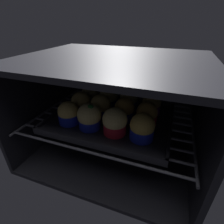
{
  "coord_description": "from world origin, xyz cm",
  "views": [
    {
      "loc": [
        17.78,
        -27.97,
        45.72
      ],
      "look_at": [
        0.0,
        20.46,
        17.22
      ],
      "focal_mm": 27.12,
      "sensor_mm": 36.0,
      "label": 1
    }
  ],
  "objects_px": {
    "muffin_row0_col1": "(89,117)",
    "muffin_row1_col1": "(101,106)",
    "baking_tray": "(112,118)",
    "muffin_row2_col1": "(108,98)",
    "muffin_row0_col0": "(69,114)",
    "muffin_row0_col2": "(115,122)",
    "muffin_row0_col3": "(142,128)",
    "muffin_row2_col2": "(129,100)",
    "muffin_row1_col0": "(81,103)",
    "muffin_row2_col3": "(151,105)",
    "muffin_row2_col0": "(90,95)",
    "muffin_row1_col3": "(147,114)",
    "muffin_row1_col2": "(124,110)"
  },
  "relations": [
    {
      "from": "baking_tray",
      "to": "muffin_row0_col0",
      "type": "xyz_separation_m",
      "value": [
        -0.12,
        -0.08,
        0.04
      ]
    },
    {
      "from": "muffin_row0_col1",
      "to": "muffin_row2_col1",
      "type": "height_order",
      "value": "same"
    },
    {
      "from": "muffin_row1_col3",
      "to": "muffin_row2_col1",
      "type": "xyz_separation_m",
      "value": [
        -0.16,
        0.08,
        0.0
      ]
    },
    {
      "from": "muffin_row0_col2",
      "to": "muffin_row1_col3",
      "type": "bearing_deg",
      "value": 46.78
    },
    {
      "from": "muffin_row1_col0",
      "to": "muffin_row1_col1",
      "type": "bearing_deg",
      "value": 0.54
    },
    {
      "from": "muffin_row2_col2",
      "to": "muffin_row2_col0",
      "type": "bearing_deg",
      "value": -178.28
    },
    {
      "from": "muffin_row0_col3",
      "to": "muffin_row1_col3",
      "type": "xyz_separation_m",
      "value": [
        -0.0,
        0.08,
        -0.0
      ]
    },
    {
      "from": "baking_tray",
      "to": "muffin_row2_col0",
      "type": "relative_size",
      "value": 5.4
    },
    {
      "from": "muffin_row0_col2",
      "to": "muffin_row1_col3",
      "type": "xyz_separation_m",
      "value": [
        0.08,
        0.08,
        -0.0
      ]
    },
    {
      "from": "muffin_row0_col0",
      "to": "muffin_row1_col0",
      "type": "height_order",
      "value": "muffin_row1_col0"
    },
    {
      "from": "baking_tray",
      "to": "muffin_row1_col1",
      "type": "xyz_separation_m",
      "value": [
        -0.04,
        0.0,
        0.04
      ]
    },
    {
      "from": "muffin_row0_col0",
      "to": "muffin_row1_col3",
      "type": "relative_size",
      "value": 0.97
    },
    {
      "from": "muffin_row1_col3",
      "to": "muffin_row2_col0",
      "type": "height_order",
      "value": "muffin_row1_col3"
    },
    {
      "from": "muffin_row1_col1",
      "to": "muffin_row0_col1",
      "type": "bearing_deg",
      "value": -90.57
    },
    {
      "from": "baking_tray",
      "to": "muffin_row0_col3",
      "type": "bearing_deg",
      "value": -34.54
    },
    {
      "from": "baking_tray",
      "to": "muffin_row2_col1",
      "type": "distance_m",
      "value": 0.1
    },
    {
      "from": "muffin_row1_col0",
      "to": "muffin_row2_col3",
      "type": "relative_size",
      "value": 1.04
    },
    {
      "from": "muffin_row1_col3",
      "to": "muffin_row2_col1",
      "type": "height_order",
      "value": "muffin_row2_col1"
    },
    {
      "from": "muffin_row1_col3",
      "to": "muffin_row2_col0",
      "type": "distance_m",
      "value": 0.26
    },
    {
      "from": "muffin_row0_col0",
      "to": "muffin_row1_col1",
      "type": "relative_size",
      "value": 0.96
    },
    {
      "from": "muffin_row0_col3",
      "to": "muffin_row2_col0",
      "type": "xyz_separation_m",
      "value": [
        -0.25,
        0.16,
        -0.0
      ]
    },
    {
      "from": "baking_tray",
      "to": "muffin_row1_col2",
      "type": "xyz_separation_m",
      "value": [
        0.04,
        0.0,
        0.04
      ]
    },
    {
      "from": "muffin_row0_col1",
      "to": "muffin_row1_col1",
      "type": "distance_m",
      "value": 0.09
    },
    {
      "from": "muffin_row2_col0",
      "to": "muffin_row0_col3",
      "type": "bearing_deg",
      "value": -33.73
    },
    {
      "from": "muffin_row0_col3",
      "to": "muffin_row1_col1",
      "type": "relative_size",
      "value": 1.04
    },
    {
      "from": "muffin_row1_col3",
      "to": "muffin_row0_col3",
      "type": "bearing_deg",
      "value": -88.9
    },
    {
      "from": "muffin_row0_col3",
      "to": "muffin_row1_col1",
      "type": "distance_m",
      "value": 0.19
    },
    {
      "from": "muffin_row1_col1",
      "to": "muffin_row1_col3",
      "type": "bearing_deg",
      "value": -0.56
    },
    {
      "from": "muffin_row0_col0",
      "to": "muffin_row2_col0",
      "type": "height_order",
      "value": "same"
    },
    {
      "from": "muffin_row1_col2",
      "to": "muffin_row2_col2",
      "type": "distance_m",
      "value": 0.08
    },
    {
      "from": "muffin_row0_col0",
      "to": "muffin_row1_col1",
      "type": "height_order",
      "value": "muffin_row1_col1"
    },
    {
      "from": "muffin_row1_col0",
      "to": "muffin_row2_col3",
      "type": "height_order",
      "value": "muffin_row1_col0"
    },
    {
      "from": "muffin_row1_col0",
      "to": "muffin_row2_col2",
      "type": "xyz_separation_m",
      "value": [
        0.16,
        0.08,
        0.0
      ]
    },
    {
      "from": "baking_tray",
      "to": "muffin_row0_col2",
      "type": "bearing_deg",
      "value": -64.62
    },
    {
      "from": "muffin_row0_col0",
      "to": "muffin_row0_col2",
      "type": "relative_size",
      "value": 0.89
    },
    {
      "from": "muffin_row1_col2",
      "to": "muffin_row2_col0",
      "type": "bearing_deg",
      "value": 154.62
    },
    {
      "from": "baking_tray",
      "to": "muffin_row2_col0",
      "type": "xyz_separation_m",
      "value": [
        -0.12,
        0.08,
        0.04
      ]
    },
    {
      "from": "muffin_row0_col3",
      "to": "muffin_row1_col2",
      "type": "height_order",
      "value": "muffin_row0_col3"
    },
    {
      "from": "muffin_row1_col0",
      "to": "muffin_row2_col0",
      "type": "distance_m",
      "value": 0.08
    },
    {
      "from": "muffin_row1_col1",
      "to": "muffin_row2_col0",
      "type": "height_order",
      "value": "muffin_row1_col1"
    },
    {
      "from": "muffin_row0_col0",
      "to": "muffin_row0_col3",
      "type": "relative_size",
      "value": 0.93
    },
    {
      "from": "muffin_row0_col2",
      "to": "muffin_row1_col1",
      "type": "xyz_separation_m",
      "value": [
        -0.08,
        0.09,
        -0.0
      ]
    },
    {
      "from": "muffin_row1_col2",
      "to": "muffin_row1_col3",
      "type": "xyz_separation_m",
      "value": [
        0.08,
        -0.0,
        -0.0
      ]
    },
    {
      "from": "muffin_row0_col1",
      "to": "muffin_row0_col2",
      "type": "height_order",
      "value": "same"
    },
    {
      "from": "muffin_row0_col3",
      "to": "muffin_row2_col2",
      "type": "bearing_deg",
      "value": 116.57
    },
    {
      "from": "baking_tray",
      "to": "muffin_row1_col3",
      "type": "xyz_separation_m",
      "value": [
        0.12,
        0.0,
        0.04
      ]
    },
    {
      "from": "muffin_row0_col0",
      "to": "muffin_row2_col1",
      "type": "bearing_deg",
      "value": 63.78
    },
    {
      "from": "baking_tray",
      "to": "muffin_row2_col1",
      "type": "height_order",
      "value": "muffin_row2_col1"
    },
    {
      "from": "muffin_row1_col1",
      "to": "muffin_row0_col2",
      "type": "bearing_deg",
      "value": -46.09
    },
    {
      "from": "muffin_row0_col3",
      "to": "muffin_row1_col0",
      "type": "bearing_deg",
      "value": 160.79
    }
  ]
}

